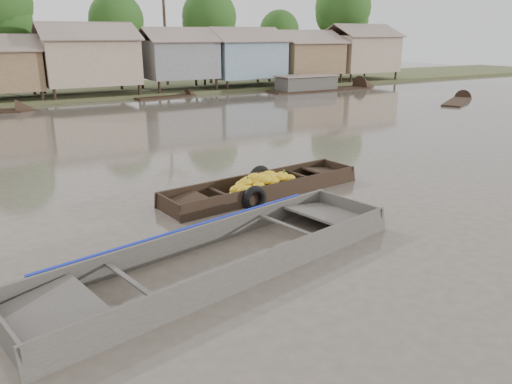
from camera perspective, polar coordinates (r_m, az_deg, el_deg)
ground at (r=11.96m, az=1.12°, el=-4.87°), size 120.00×120.00×0.00m
riverbank at (r=42.26m, az=-18.64°, el=14.74°), size 120.00×12.47×10.22m
banana_boat at (r=14.87m, az=0.61°, el=0.56°), size 6.58×2.30×0.91m
viewer_boat at (r=10.41m, az=-4.09°, el=-7.99°), size 8.82×3.93×0.69m
distant_boats at (r=39.21m, az=0.30°, el=11.27°), size 45.55×15.40×1.38m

